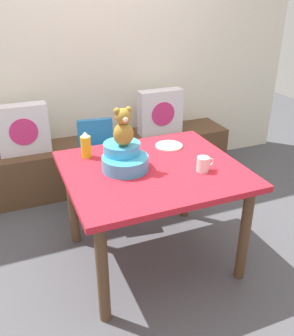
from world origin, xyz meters
TOP-DOWN VIEW (x-y plane):
  - ground_plane at (0.00, 0.00)m, footprint 8.00×8.00m
  - back_wall at (0.00, 1.52)m, footprint 4.40×0.10m
  - window_bench at (0.00, 1.25)m, footprint 2.60×0.44m
  - pillow_floral_left at (-0.71, 1.23)m, footprint 0.44×0.15m
  - pillow_floral_right at (0.60, 1.23)m, footprint 0.44×0.15m
  - book_stack at (-0.01, 1.25)m, footprint 0.20×0.14m
  - dining_table at (0.00, 0.00)m, footprint 1.14×1.00m
  - highchair at (-0.16, 0.81)m, footprint 0.36×0.48m
  - infant_seat_teal at (-0.17, 0.06)m, footprint 0.30×0.33m
  - teddy_bear at (-0.17, 0.06)m, footprint 0.13×0.12m
  - ketchup_bottle at (-0.36, 0.33)m, footprint 0.07×0.07m
  - coffee_mug at (0.28, -0.16)m, footprint 0.12×0.08m
  - dinner_plate_near at (0.25, 0.28)m, footprint 0.20×0.20m

SIDE VIEW (x-z plane):
  - ground_plane at x=0.00m, z-range 0.00..0.00m
  - window_bench at x=0.00m, z-range 0.00..0.46m
  - book_stack at x=-0.01m, z-range 0.46..0.55m
  - highchair at x=-0.16m, z-range 0.13..0.92m
  - dining_table at x=0.00m, z-range 0.26..1.00m
  - pillow_floral_left at x=-0.71m, z-range 0.46..0.90m
  - pillow_floral_right at x=0.60m, z-range 0.46..0.90m
  - dinner_plate_near at x=0.25m, z-range 0.74..0.75m
  - coffee_mug at x=0.28m, z-range 0.74..0.84m
  - infant_seat_teal at x=-0.17m, z-range 0.73..0.89m
  - ketchup_bottle at x=-0.36m, z-range 0.73..0.92m
  - teddy_bear at x=-0.17m, z-range 0.89..1.14m
  - back_wall at x=0.00m, z-range 0.00..2.60m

